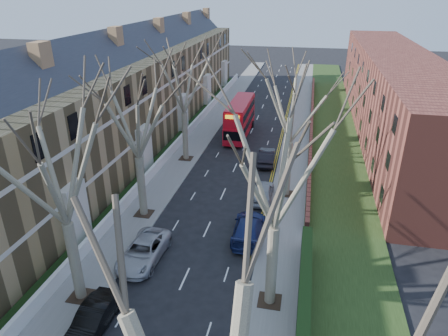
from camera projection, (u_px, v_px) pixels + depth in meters
The scene contains 17 objects.
pavement_left at pixel (208, 127), 53.99m from camera, with size 3.00×102.00×0.12m, color slate.
pavement_right at pixel (297, 134), 51.71m from camera, with size 3.00×102.00×0.12m, color slate.
terrace_left at pixel (126, 100), 46.05m from camera, with size 9.70×78.00×13.60m.
flats_right at pixel (392, 93), 51.03m from camera, with size 13.97×54.00×10.00m.
front_wall_left at pixel (178, 143), 46.96m from camera, with size 0.30×78.00×1.00m.
grass_verge_right at pixel (333, 135), 50.82m from camera, with size 6.00×102.00×0.06m.
tree_left_mid at pixel (54, 155), 20.64m from camera, with size 10.50×10.50×14.71m.
tree_left_far at pixel (134, 108), 29.66m from camera, with size 10.15×10.15×14.22m.
tree_left_dist at pixel (182, 72), 40.20m from camera, with size 10.50×10.50×14.71m.
tree_right_mid at pixel (278, 158), 20.25m from camera, with size 10.50×10.50×14.71m.
tree_right_far at pixel (293, 96), 32.83m from camera, with size 10.15×10.15×14.22m.
double_decker_bus at pixel (240, 119), 50.51m from camera, with size 2.66×10.30×4.33m.
car_left_mid at pixel (93, 319), 22.11m from camera, with size 1.54×4.42×1.46m, color black.
car_left_far at pixel (144, 251), 27.71m from camera, with size 2.46×5.35×1.49m, color #A9A9AF.
car_right_near at pixel (248, 228), 30.26m from camera, with size 2.22×5.47×1.59m, color navy.
car_right_mid at pixel (263, 192), 35.65m from camera, with size 1.81×4.49×1.53m, color #999CA2.
car_right_far at pixel (267, 156), 42.93m from camera, with size 1.66×4.77×1.57m, color black.
Camera 1 is at (6.89, -10.78, 17.54)m, focal length 32.00 mm.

